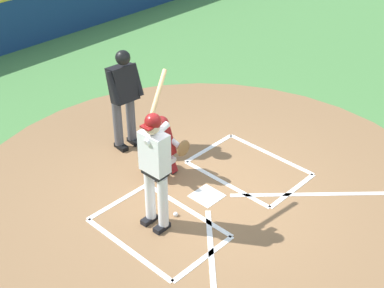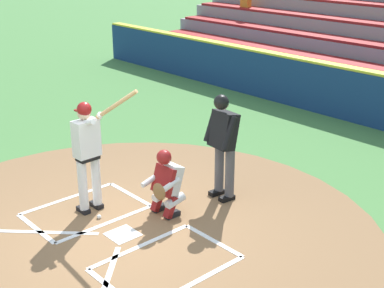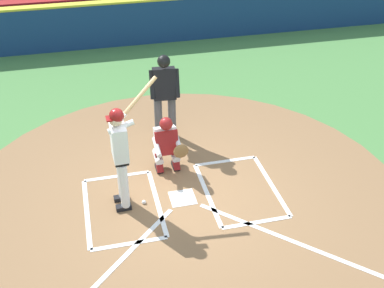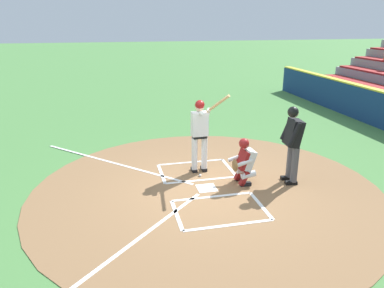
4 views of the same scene
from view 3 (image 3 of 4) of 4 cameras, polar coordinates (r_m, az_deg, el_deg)
ground_plane at (r=8.60m, az=-1.11°, el=-6.37°), size 120.00×120.00×0.00m
dirt_circle at (r=8.60m, az=-1.11°, el=-6.34°), size 8.00×8.00×0.01m
home_plate_and_chalk at (r=7.95m, az=0.30°, el=-10.20°), size 7.93×4.91×0.01m
batter at (r=7.91m, az=-8.34°, el=-0.81°), size 0.91×0.74×2.13m
catcher at (r=8.97m, az=-2.91°, el=0.12°), size 0.60×0.60×1.13m
plate_umpire at (r=9.71m, az=-3.22°, el=6.12°), size 0.60×0.45×1.86m
baseball at (r=8.51m, az=-5.63°, el=-6.76°), size 0.07×0.07×0.07m
backstop_wall at (r=14.87m, az=-7.63°, el=13.86°), size 22.00×0.36×1.31m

